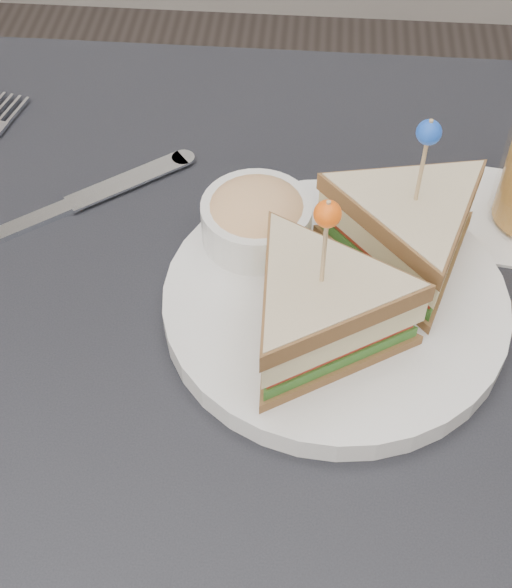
% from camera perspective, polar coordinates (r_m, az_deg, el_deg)
% --- Properties ---
extents(table, '(0.80, 0.80, 0.75)m').
position_cam_1_polar(table, '(0.68, -0.92, -7.55)').
color(table, black).
rests_on(table, ground).
extents(plate_meal, '(0.30, 0.28, 0.16)m').
position_cam_1_polar(plate_meal, '(0.61, 6.38, 1.58)').
color(plate_meal, white).
rests_on(plate_meal, table).
extents(cutlery_knife, '(0.18, 0.15, 0.01)m').
position_cam_1_polar(cutlery_knife, '(0.74, -12.23, 6.31)').
color(cutlery_knife, white).
rests_on(cutlery_knife, table).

